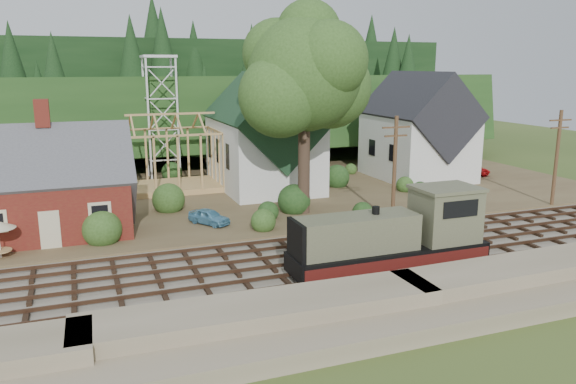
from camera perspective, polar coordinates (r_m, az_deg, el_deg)
name	(u,v)px	position (r m, az deg, el deg)	size (l,w,h in m)	color
ground	(336,260)	(34.05, 4.87, -6.91)	(140.00, 140.00, 0.00)	#384C1E
embankment	(415,318)	(27.22, 12.76, -12.40)	(64.00, 5.00, 1.60)	#7F7259
railroad_bed	(336,259)	(34.03, 4.88, -6.78)	(64.00, 11.00, 0.16)	#726B5B
village_flat	(249,195)	(50.20, -3.97, -0.29)	(64.00, 26.00, 0.30)	brown
hillside	(195,157)	(73.15, -9.42, 3.56)	(70.00, 28.00, 8.00)	#1E3F19
ridge	(174,141)	(88.74, -11.48, 5.06)	(80.00, 20.00, 12.00)	black
depot	(49,191)	(40.77, -23.07, 0.08)	(10.80, 7.41, 9.00)	maroon
church	(264,136)	(51.50, -2.46, 5.75)	(8.40, 15.17, 13.00)	silver
farmhouse	(418,133)	(57.95, 13.04, 5.90)	(8.40, 10.80, 10.60)	silver
timber_frame	(173,157)	(52.15, -11.64, 3.46)	(8.20, 6.20, 6.99)	tan
lattice_tower	(159,80)	(57.46, -12.93, 11.02)	(3.20, 3.20, 12.12)	silver
big_tree	(306,82)	(42.20, 1.86, 11.08)	(10.90, 8.40, 14.70)	#38281E
telegraph_pole_near	(394,169)	(40.66, 10.76, 2.34)	(2.20, 0.28, 8.00)	#4C331E
telegraph_pole_far	(557,157)	(50.07, 25.63, 3.23)	(2.20, 0.28, 8.00)	#4C331E
locomotive	(397,238)	(31.97, 10.98, -4.58)	(11.34, 2.84, 4.56)	black
car_blue	(209,217)	(40.59, -8.02, -2.49)	(1.31, 3.25, 1.11)	#5699B9
car_red	(469,170)	(60.80, 17.90, 2.14)	(2.02, 4.39, 1.22)	red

